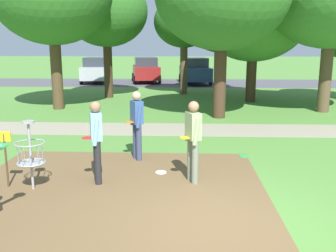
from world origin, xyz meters
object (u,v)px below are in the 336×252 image
(disc_golf_basket, at_px, (28,152))
(parked_car_center_left, at_px, (146,70))
(player_throwing, at_px, (96,137))
(tree_far_right, at_px, (106,12))
(frisbee_by_tee, at_px, (161,172))
(tree_mid_right, at_px, (184,22))
(parked_car_leftmost, at_px, (96,70))
(tree_near_left, at_px, (254,14))
(player_waiting_right, at_px, (137,121))
(frisbee_mid_grass, at_px, (243,156))
(tree_far_center, at_px, (221,24))
(parked_car_center_right, at_px, (195,71))
(player_waiting_left, at_px, (193,137))

(disc_golf_basket, xyz_separation_m, parked_car_center_left, (0.17, 21.34, 0.17))
(player_throwing, relative_size, tree_far_right, 0.27)
(frisbee_by_tee, height_order, tree_mid_right, tree_mid_right)
(disc_golf_basket, height_order, frisbee_by_tee, disc_golf_basket)
(tree_far_right, relative_size, parked_car_leftmost, 1.44)
(tree_far_right, distance_m, parked_car_center_left, 9.06)
(frisbee_by_tee, bearing_deg, player_throwing, -153.26)
(frisbee_by_tee, distance_m, tree_near_left, 12.28)
(player_waiting_right, height_order, parked_car_center_left, parked_car_center_left)
(player_waiting_right, height_order, frisbee_mid_grass, player_waiting_right)
(tree_near_left, bearing_deg, tree_mid_right, 140.80)
(tree_far_right, bearing_deg, disc_golf_basket, -85.68)
(tree_far_center, height_order, tree_far_right, tree_far_right)
(player_throwing, height_order, tree_far_center, tree_far_center)
(tree_near_left, bearing_deg, player_throwing, -113.76)
(tree_mid_right, distance_m, tree_far_right, 4.33)
(disc_golf_basket, xyz_separation_m, tree_mid_right, (3.01, 14.68, 3.23))
(tree_mid_right, bearing_deg, tree_near_left, -39.20)
(tree_far_center, bearing_deg, tree_near_left, -72.73)
(tree_mid_right, bearing_deg, tree_far_right, -157.99)
(parked_car_center_right, bearing_deg, frisbee_by_tee, -93.69)
(frisbee_mid_grass, xyz_separation_m, tree_near_left, (1.76, 9.54, 4.22))
(tree_near_left, height_order, parked_car_leftmost, tree_near_left)
(player_throwing, bearing_deg, player_waiting_right, 69.12)
(disc_golf_basket, distance_m, tree_mid_right, 15.33)
(frisbee_by_tee, bearing_deg, tree_mid_right, 88.07)
(frisbee_mid_grass, height_order, parked_car_center_left, parked_car_center_left)
(player_waiting_left, relative_size, parked_car_center_right, 0.39)
(tree_far_center, bearing_deg, parked_car_leftmost, 149.40)
(player_waiting_left, height_order, tree_far_center, tree_far_center)
(player_throwing, xyz_separation_m, player_waiting_left, (1.97, 0.12, 0.00))
(parked_car_center_right, bearing_deg, tree_mid_right, -97.83)
(player_waiting_right, bearing_deg, tree_near_left, 65.77)
(frisbee_by_tee, distance_m, tree_mid_right, 14.19)
(player_waiting_left, xyz_separation_m, tree_far_right, (-4.23, 12.53, 3.46))
(player_waiting_left, bearing_deg, tree_near_left, 74.79)
(parked_car_center_left, bearing_deg, disc_golf_basket, -90.46)
(frisbee_mid_grass, relative_size, parked_car_center_left, 0.05)
(tree_mid_right, distance_m, parked_car_center_right, 6.57)
(player_waiting_right, distance_m, tree_far_center, 14.47)
(parked_car_center_left, bearing_deg, parked_car_leftmost, -173.85)
(player_throwing, relative_size, tree_mid_right, 0.31)
(parked_car_leftmost, bearing_deg, tree_near_left, -42.45)
(frisbee_by_tee, xyz_separation_m, frisbee_mid_grass, (2.04, 1.34, 0.00))
(player_waiting_right, bearing_deg, player_throwing, -110.88)
(player_throwing, distance_m, parked_car_center_right, 20.18)
(tree_far_right, bearing_deg, frisbee_mid_grass, -62.37)
(tree_near_left, distance_m, parked_car_center_left, 11.71)
(player_throwing, distance_m, frisbee_mid_grass, 3.99)
(player_waiting_left, relative_size, tree_far_right, 0.27)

